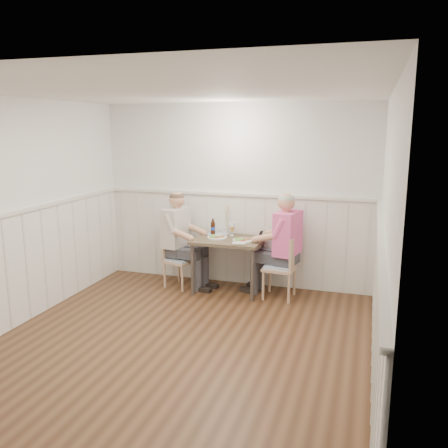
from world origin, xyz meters
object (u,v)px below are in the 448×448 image
(dining_table, at_px, (228,246))
(diner_cream, at_px, (179,246))
(beer_bottle, at_px, (213,227))
(chair_left, at_px, (177,257))
(chair_right, at_px, (283,265))
(grass_vase, at_px, (226,220))
(man_in_pink, at_px, (284,253))

(dining_table, distance_m, diner_cream, 0.76)
(diner_cream, relative_size, beer_bottle, 6.01)
(chair_left, bearing_deg, chair_right, -1.32)
(chair_left, distance_m, diner_cream, 0.16)
(grass_vase, bearing_deg, man_in_pink, -17.74)
(chair_right, xyz_separation_m, chair_left, (-1.55, 0.04, -0.03))
(diner_cream, bearing_deg, beer_bottle, 21.72)
(chair_left, relative_size, grass_vase, 1.80)
(beer_bottle, bearing_deg, chair_left, -153.59)
(dining_table, bearing_deg, chair_left, -177.81)
(man_in_pink, xyz_separation_m, diner_cream, (-1.54, 0.01, -0.02))
(chair_right, height_order, beer_bottle, beer_bottle)
(dining_table, height_order, grass_vase, grass_vase)
(chair_right, height_order, grass_vase, grass_vase)
(diner_cream, xyz_separation_m, beer_bottle, (0.46, 0.18, 0.27))
(dining_table, distance_m, chair_right, 0.81)
(dining_table, bearing_deg, chair_right, -4.68)
(chair_right, relative_size, beer_bottle, 3.68)
(dining_table, distance_m, man_in_pink, 0.78)
(chair_right, relative_size, man_in_pink, 0.59)
(man_in_pink, bearing_deg, chair_right, -84.47)
(man_in_pink, distance_m, beer_bottle, 1.12)
(chair_left, distance_m, beer_bottle, 0.67)
(chair_right, distance_m, man_in_pink, 0.16)
(chair_right, relative_size, diner_cream, 0.61)
(man_in_pink, height_order, beer_bottle, man_in_pink)
(chair_left, relative_size, man_in_pink, 0.55)
(diner_cream, bearing_deg, chair_right, -3.04)
(beer_bottle, distance_m, grass_vase, 0.21)
(chair_right, height_order, man_in_pink, man_in_pink)
(chair_left, relative_size, beer_bottle, 3.42)
(chair_right, bearing_deg, diner_cream, 176.96)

